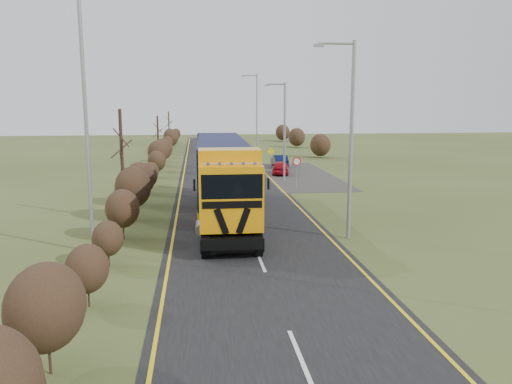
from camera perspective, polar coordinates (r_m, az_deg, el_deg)
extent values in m
plane|color=#3C471E|center=(24.39, -0.71, -4.97)|extent=(160.00, 160.00, 0.00)
cube|color=black|center=(34.11, -2.50, -0.60)|extent=(8.00, 120.00, 0.02)
cube|color=#312E2C|center=(44.79, 4.85, 1.95)|extent=(6.00, 18.00, 0.02)
cube|color=gold|center=(34.03, -8.72, -0.70)|extent=(0.12, 116.00, 0.01)
cube|color=gold|center=(34.57, 3.63, -0.44)|extent=(0.12, 116.00, 0.01)
cube|color=silver|center=(13.29, 5.09, -18.32)|extent=(0.12, 3.00, 0.01)
cube|color=silver|center=(20.57, 0.48, -7.77)|extent=(0.12, 3.00, 0.01)
cube|color=silver|center=(28.25, -1.58, -2.81)|extent=(0.12, 3.00, 0.01)
cube|color=silver|center=(36.06, -2.74, 0.01)|extent=(0.12, 3.00, 0.01)
cube|color=silver|center=(43.95, -3.49, 1.83)|extent=(0.12, 3.00, 0.01)
cube|color=silver|center=(51.87, -4.01, 3.09)|extent=(0.12, 3.00, 0.01)
cube|color=silver|center=(59.81, -4.39, 4.02)|extent=(0.12, 3.00, 0.01)
cube|color=silver|center=(67.76, -4.69, 4.73)|extent=(0.12, 3.00, 0.01)
cube|color=silver|center=(75.72, -4.92, 5.29)|extent=(0.12, 3.00, 0.01)
cube|color=silver|center=(83.69, -5.11, 5.75)|extent=(0.12, 3.00, 0.01)
ellipsoid|color=black|center=(12.83, -22.89, -11.99)|extent=(1.80, 2.34, 2.07)
ellipsoid|color=black|center=(16.61, -18.75, -8.28)|extent=(1.34, 1.74, 1.54)
ellipsoid|color=black|center=(20.41, -16.58, -5.11)|extent=(1.21, 1.57, 1.39)
ellipsoid|color=black|center=(24.17, -15.02, -1.83)|extent=(1.58, 2.06, 1.82)
ellipsoid|color=black|center=(28.01, -13.88, 0.56)|extent=(1.96, 2.55, 2.25)
ellipsoid|color=black|center=(31.96, -13.10, 1.52)|extent=(1.83, 2.38, 2.10)
ellipsoid|color=black|center=(35.95, -12.27, 1.79)|extent=(1.37, 1.78, 1.57)
ellipsoid|color=black|center=(39.92, -11.89, 2.38)|extent=(1.20, 1.56, 1.38)
ellipsoid|color=black|center=(43.83, -11.28, 3.51)|extent=(1.55, 2.02, 1.78)
ellipsoid|color=black|center=(47.77, -11.13, 4.50)|extent=(1.95, 2.53, 2.24)
ellipsoid|color=black|center=(51.74, -10.59, 4.83)|extent=(1.85, 2.41, 2.13)
ellipsoid|color=black|center=(55.77, -10.55, 4.76)|extent=(1.40, 1.81, 1.61)
ellipsoid|color=black|center=(59.74, -10.06, 4.94)|extent=(1.19, 1.55, 1.37)
ellipsoid|color=black|center=(63.71, -10.12, 5.53)|extent=(1.52, 1.97, 1.75)
ellipsoid|color=black|center=(67.65, -9.69, 6.13)|extent=(1.93, 2.51, 2.22)
ellipsoid|color=black|center=(71.66, -9.79, 6.30)|extent=(1.88, 2.44, 2.16)
ellipsoid|color=black|center=(75.66, -9.37, 6.19)|extent=(1.43, 1.85, 1.64)
ellipsoid|color=black|center=(79.68, -9.51, 6.21)|extent=(1.19, 1.55, 1.37)
ellipsoid|color=black|center=(83.63, -9.12, 6.59)|extent=(1.49, 1.93, 1.71)
cylinder|color=#332019|center=(27.91, -15.04, 2.93)|extent=(0.18, 0.18, 6.05)
cylinder|color=#332019|center=(53.71, -11.13, 5.85)|extent=(0.18, 0.18, 5.06)
cylinder|color=#332019|center=(75.62, -9.91, 7.10)|extent=(0.18, 0.18, 5.15)
cube|color=black|center=(22.52, -3.08, -4.33)|extent=(2.60, 4.88, 0.47)
cube|color=orange|center=(21.22, -2.96, -0.42)|extent=(2.66, 2.35, 2.74)
cube|color=black|center=(20.59, -2.70, -6.17)|extent=(2.63, 0.16, 0.58)
cube|color=black|center=(20.23, -3.96, -3.39)|extent=(0.64, 0.03, 1.13)
cube|color=black|center=(20.29, -1.46, -3.33)|extent=(0.64, 0.03, 1.13)
cube|color=black|center=(20.00, -2.75, 0.62)|extent=(2.47, 0.10, 1.00)
cube|color=black|center=(20.11, -2.73, -1.46)|extent=(2.42, 0.07, 0.29)
cube|color=orange|center=(21.35, -3.06, 4.15)|extent=(2.65, 1.51, 0.59)
cylinder|color=silver|center=(20.12, -2.82, 3.25)|extent=(2.32, 0.09, 0.06)
cube|color=black|center=(20.19, -7.06, 0.79)|extent=(0.08, 0.12, 0.47)
cube|color=black|center=(20.39, 1.42, 0.96)|extent=(0.08, 0.12, 0.47)
cylinder|color=gray|center=(22.87, -6.18, -4.01)|extent=(0.61, 1.38, 0.59)
cylinder|color=gray|center=(23.02, -0.14, -3.86)|extent=(0.61, 1.38, 0.59)
cube|color=#C78A0E|center=(29.08, -3.98, 0.08)|extent=(2.82, 13.30, 0.25)
cube|color=black|center=(28.85, -4.02, 3.16)|extent=(2.80, 12.87, 2.89)
cube|color=#101C42|center=(35.25, -4.54, 4.42)|extent=(2.61, 0.10, 2.89)
cube|color=#101C42|center=(22.48, -3.20, 1.20)|extent=(2.61, 0.10, 2.89)
cube|color=black|center=(33.12, -4.31, 0.24)|extent=(2.48, 3.82, 0.37)
cube|color=#C78A0E|center=(28.15, -6.46, -1.77)|extent=(0.13, 5.79, 0.47)
cube|color=#C78A0E|center=(28.28, -1.25, -1.66)|extent=(0.13, 5.79, 0.47)
cylinder|color=black|center=(20.91, -5.81, -6.04)|extent=(0.35, 1.10, 1.09)
cylinder|color=black|center=(21.05, 0.25, -5.88)|extent=(0.35, 1.10, 1.09)
cylinder|color=black|center=(23.45, -5.93, -4.26)|extent=(0.35, 1.10, 1.09)
cylinder|color=black|center=(23.58, -0.54, -4.13)|extent=(0.35, 1.10, 1.09)
cylinder|color=black|center=(32.19, -6.20, -0.33)|extent=(0.35, 1.10, 1.09)
cylinder|color=black|center=(32.28, -2.28, -0.24)|extent=(0.35, 1.10, 1.09)
cylinder|color=black|center=(33.22, -6.22, 0.00)|extent=(0.35, 1.10, 1.09)
cylinder|color=black|center=(33.31, -2.42, 0.08)|extent=(0.35, 1.10, 1.09)
cylinder|color=black|center=(34.26, -6.24, 0.31)|extent=(0.35, 1.10, 1.09)
cylinder|color=black|center=(34.35, -2.56, 0.38)|extent=(0.35, 1.10, 1.09)
imported|color=#A50816|center=(45.18, 2.83, 2.82)|extent=(2.09, 3.85, 1.24)
imported|color=#090F34|center=(50.17, 2.73, 3.55)|extent=(1.45, 3.83, 1.25)
cylinder|color=gray|center=(23.52, 10.81, 5.58)|extent=(0.18, 0.18, 9.12)
cylinder|color=gray|center=(23.36, 9.21, 16.43)|extent=(1.62, 0.12, 0.12)
cube|color=gray|center=(23.15, 7.19, 16.29)|extent=(0.46, 0.18, 0.14)
cylinder|color=gray|center=(40.60, 3.28, 6.77)|extent=(0.18, 0.18, 7.98)
cylinder|color=gray|center=(40.45, 2.33, 12.23)|extent=(1.42, 0.12, 0.12)
cube|color=gray|center=(40.34, 1.31, 12.11)|extent=(0.40, 0.16, 0.12)
cylinder|color=gray|center=(66.91, 0.09, 9.00)|extent=(0.18, 0.18, 10.10)
cylinder|color=gray|center=(66.89, -0.69, 13.18)|extent=(1.79, 0.12, 0.12)
cube|color=gray|center=(66.79, -1.47, 13.09)|extent=(0.50, 0.20, 0.16)
cylinder|color=gray|center=(21.96, -18.86, 7.67)|extent=(0.16, 0.16, 11.23)
cylinder|color=gray|center=(38.04, 4.65, 2.00)|extent=(0.08, 0.08, 2.00)
cylinder|color=red|center=(37.89, 4.68, 3.49)|extent=(0.64, 0.04, 0.64)
cylinder|color=white|center=(37.87, 4.68, 3.49)|extent=(0.48, 0.02, 0.48)
cylinder|color=gray|center=(49.41, 1.69, 3.63)|extent=(0.08, 0.08, 1.54)
cube|color=yellow|center=(49.26, 1.71, 4.64)|extent=(0.78, 0.04, 0.78)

